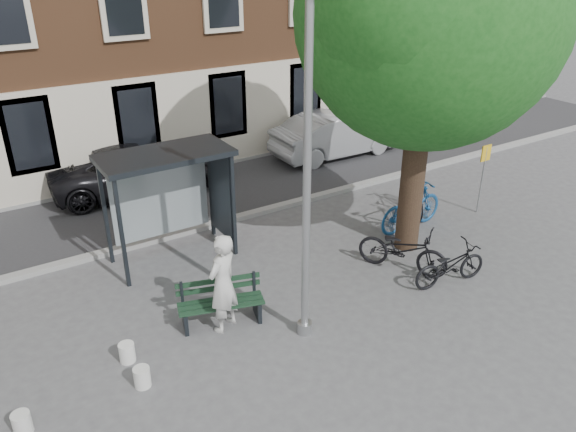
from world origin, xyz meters
The scene contains 19 objects.
ground centered at (0.00, 0.00, 0.00)m, with size 90.00×90.00×0.00m, color #4C4C4F.
road centered at (0.00, 7.00, 0.01)m, with size 40.00×4.00×0.01m, color #28282B.
curb_near centered at (0.00, 5.00, 0.06)m, with size 40.00×0.25×0.12m, color gray.
curb_far centered at (0.00, 9.00, 0.06)m, with size 40.00×0.25×0.12m, color gray.
lamppost centered at (0.00, 0.00, 2.78)m, with size 0.28×0.35×6.11m.
tree_right centered at (4.01, 1.38, 5.62)m, with size 5.76×5.60×8.20m.
bus_shelter centered at (-0.61, 4.11, 1.92)m, with size 2.85×1.45×2.62m.
painter centered at (-1.20, 0.96, 1.00)m, with size 0.73×0.48×2.00m, color silver.
bench centered at (-1.16, 1.19, 0.39)m, with size 1.73×0.98×0.85m.
bike_a centered at (3.60, -0.24, 0.46)m, with size 0.62×1.77×0.93m, color black.
bike_b centered at (4.74, 2.15, 0.63)m, with size 0.59×2.10×1.26m, color navy.
bike_c centered at (3.12, 0.72, 0.54)m, with size 0.71×2.04×1.07m, color black.
bike_d centered at (5.48, 2.82, 0.53)m, with size 0.50×1.75×1.05m, color black.
car_dark centered at (-0.37, 8.37, 0.69)m, with size 2.28×4.95×1.37m, color black.
car_silver centered at (6.47, 7.68, 0.76)m, with size 1.61×4.61×1.52m, color #96989C.
bucket_a centered at (-3.08, 0.27, 0.18)m, with size 0.28×0.28×0.36m, color silver.
bucket_b centered at (-4.94, 0.28, 0.18)m, with size 0.28×0.28×0.36m, color silver.
bucket_c centered at (-3.09, 1.02, 0.18)m, with size 0.28×0.28×0.36m, color silver.
notice_sign centered at (7.00, 1.88, 1.41)m, with size 0.33×0.04×1.94m.
Camera 1 is at (-4.90, -7.12, 6.68)m, focal length 35.00 mm.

